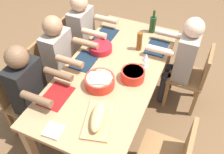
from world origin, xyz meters
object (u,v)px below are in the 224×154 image
serving_bowl_pasta (100,81)px  diner_far_center (62,57)px  serving_bowl_fruit (133,74)px  chair_far_left (22,98)px  chair_near_right (194,76)px  serving_bowl_salad (101,48)px  napkin_stack (53,131)px  diner_far_right (85,32)px  dining_table (112,75)px  diner_far_left (31,90)px  chair_far_right (74,43)px  wine_bottle (153,24)px  cutting_board (98,120)px  chair_far_center (51,67)px  wine_glass (146,58)px  bread_loaf (98,116)px  beer_bottle (139,41)px  diner_near_right (182,57)px

serving_bowl_pasta → diner_far_center: bearing=66.9°
serving_bowl_fruit → chair_far_left: bearing=115.6°
diner_far_center → chair_near_right: 1.54m
serving_bowl_salad → napkin_stack: bearing=-174.1°
diner_far_right → serving_bowl_salad: diner_far_right is taller
chair_near_right → serving_bowl_pasta: 1.19m
dining_table → serving_bowl_salad: size_ratio=7.73×
diner_far_right → serving_bowl_salad: (-0.31, -0.38, 0.09)m
dining_table → chair_far_left: 0.99m
diner_far_left → serving_bowl_pasta: size_ratio=4.23×
chair_far_right → chair_far_left: (-1.09, 0.00, 0.00)m
dining_table → serving_bowl_pasta: bearing=177.3°
wine_bottle → cutting_board: bearing=179.4°
chair_far_center → diner_far_center: diner_far_center is taller
napkin_stack → serving_bowl_fruit: bearing=-24.1°
serving_bowl_salad → cutting_board: 0.96m
diner_far_center → wine_glass: diner_far_center is taller
diner_far_center → chair_far_left: diner_far_center is taller
diner_far_left → wine_bottle: 1.60m
serving_bowl_salad → serving_bowl_fruit: size_ratio=1.11×
serving_bowl_salad → cutting_board: size_ratio=0.64×
serving_bowl_salad → dining_table: bearing=-134.1°
chair_far_left → diner_far_left: diner_far_left is taller
chair_near_right → serving_bowl_pasta: bearing=134.6°
diner_far_left → serving_bowl_fruit: bearing=-59.9°
chair_far_right → wine_bottle: size_ratio=2.93×
wine_bottle → diner_far_left: bearing=150.2°
bread_loaf → napkin_stack: bread_loaf is taller
cutting_board → chair_far_left: bearing=84.5°
serving_bowl_pasta → bread_loaf: (-0.38, -0.17, 0.00)m
chair_far_center → diner_far_right: bearing=-18.6°
chair_far_right → chair_near_right: same height
diner_far_center → chair_far_right: (0.55, 0.18, -0.21)m
wine_bottle → serving_bowl_pasta: bearing=170.5°
cutting_board → beer_bottle: beer_bottle is taller
chair_far_right → beer_bottle: (-0.11, -0.94, 0.37)m
napkin_stack → diner_far_right: bearing=19.0°
dining_table → chair_far_right: (0.55, 0.80, -0.18)m
chair_far_center → diner_near_right: (0.55, -1.42, 0.21)m
chair_far_right → beer_bottle: 1.02m
diner_far_right → serving_bowl_fruit: 1.05m
diner_near_right → beer_bottle: bearing=103.2°
chair_far_left → serving_bowl_salad: (0.78, -0.56, 0.30)m
chair_near_right → serving_bowl_fruit: size_ratio=3.66×
wine_bottle → napkin_stack: 1.75m
bread_loaf → beer_bottle: beer_bottle is taller
diner_near_right → napkin_stack: 1.61m
dining_table → diner_far_center: diner_far_center is taller
diner_far_center → serving_bowl_salad: diner_far_center is taller
serving_bowl_pasta → beer_bottle: 0.71m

